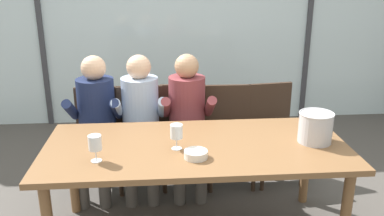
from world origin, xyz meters
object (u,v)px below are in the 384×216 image
object	(u,v)px
chair_near_window_right	(273,124)
person_maroon_top	(188,114)
person_pale_blue_shirt	(140,115)
tasting_bowl	(196,154)
wine_glass_near_bucket	(176,133)
wine_glass_by_left_taster	(95,144)
chair_right_of_center	(229,126)
ice_bucket_primary	(316,127)
chair_left_of_center	(141,128)
chair_near_curtain	(99,129)
dining_table	(196,154)
person_navy_polo	(96,116)
chair_center	(184,126)

from	to	relation	value
chair_near_window_right	person_maroon_top	distance (m)	0.83
person_pale_blue_shirt	tasting_bowl	size ratio (longest dim) A/B	7.80
wine_glass_near_bucket	wine_glass_by_left_taster	bearing A→B (deg)	-164.07
chair_right_of_center	wine_glass_by_left_taster	world-z (taller)	wine_glass_by_left_taster
ice_bucket_primary	wine_glass_by_left_taster	xyz separation A→B (m)	(-1.49, -0.19, 0.01)
wine_glass_by_left_taster	wine_glass_near_bucket	xyz separation A→B (m)	(0.52, 0.15, 0.00)
wine_glass_by_left_taster	wine_glass_near_bucket	size ratio (longest dim) A/B	1.00
chair_left_of_center	tasting_bowl	bearing A→B (deg)	-73.11
chair_left_of_center	wine_glass_near_bucket	world-z (taller)	wine_glass_near_bucket
chair_near_curtain	wine_glass_by_left_taster	world-z (taller)	wine_glass_by_left_taster
chair_near_curtain	chair_near_window_right	distance (m)	1.60
person_pale_blue_shirt	person_maroon_top	size ratio (longest dim) A/B	1.00
person_pale_blue_shirt	wine_glass_near_bucket	world-z (taller)	person_pale_blue_shirt
dining_table	ice_bucket_primary	world-z (taller)	ice_bucket_primary
wine_glass_by_left_taster	person_navy_polo	bearing A→B (deg)	98.45
chair_right_of_center	person_navy_polo	world-z (taller)	person_navy_polo
chair_right_of_center	chair_near_window_right	xyz separation A→B (m)	(0.42, 0.03, 0.00)
person_navy_polo	person_maroon_top	distance (m)	0.79
chair_left_of_center	tasting_bowl	size ratio (longest dim) A/B	5.71
chair_right_of_center	ice_bucket_primary	distance (m)	1.04
chair_right_of_center	chair_near_window_right	size ratio (longest dim) A/B	1.00
chair_center	person_navy_polo	world-z (taller)	person_navy_polo
ice_bucket_primary	wine_glass_near_bucket	world-z (taller)	ice_bucket_primary
person_maroon_top	wine_glass_near_bucket	distance (m)	0.83
chair_near_window_right	wine_glass_near_bucket	xyz separation A→B (m)	(-0.93, -0.95, 0.33)
chair_near_window_right	chair_near_curtain	bearing A→B (deg)	172.67
chair_center	wine_glass_near_bucket	world-z (taller)	wine_glass_near_bucket
ice_bucket_primary	tasting_bowl	xyz separation A→B (m)	(-0.86, -0.19, -0.09)
chair_near_curtain	chair_left_of_center	size ratio (longest dim) A/B	1.00
person_navy_polo	wine_glass_by_left_taster	xyz separation A→B (m)	(0.14, -0.96, 0.16)
ice_bucket_primary	wine_glass_by_left_taster	distance (m)	1.50
dining_table	tasting_bowl	bearing A→B (deg)	-95.60
person_maroon_top	tasting_bowl	world-z (taller)	person_maroon_top
chair_center	person_pale_blue_shirt	distance (m)	0.45
chair_right_of_center	person_pale_blue_shirt	bearing A→B (deg)	-170.65
chair_left_of_center	chair_center	world-z (taller)	same
chair_near_curtain	wine_glass_near_bucket	distance (m)	1.20
chair_center	wine_glass_near_bucket	distance (m)	1.04
chair_right_of_center	ice_bucket_primary	xyz separation A→B (m)	(0.45, -0.88, 0.32)
chair_near_curtain	ice_bucket_primary	world-z (taller)	ice_bucket_primary
person_pale_blue_shirt	tasting_bowl	bearing A→B (deg)	-68.89
chair_near_curtain	chair_near_window_right	bearing A→B (deg)	-1.55
tasting_bowl	wine_glass_by_left_taster	xyz separation A→B (m)	(-0.63, 0.01, 0.09)
person_pale_blue_shirt	ice_bucket_primary	xyz separation A→B (m)	(1.25, -0.77, 0.15)
chair_right_of_center	ice_bucket_primary	bearing A→B (deg)	-61.44
person_maroon_top	ice_bucket_primary	xyz separation A→B (m)	(0.84, -0.77, 0.15)
chair_center	person_pale_blue_shirt	xyz separation A→B (m)	(-0.38, -0.17, 0.17)
chair_near_curtain	chair_center	distance (m)	0.77
chair_right_of_center	chair_near_window_right	world-z (taller)	same
wine_glass_by_left_taster	chair_left_of_center	bearing A→B (deg)	77.97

